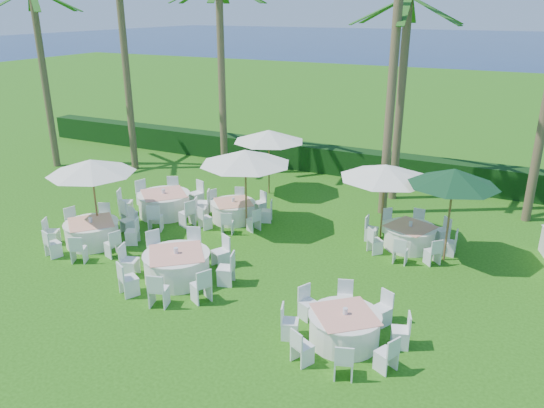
{
  "coord_description": "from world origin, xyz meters",
  "views": [
    {
      "loc": [
        8.35,
        -10.97,
        7.44
      ],
      "look_at": [
        1.13,
        3.72,
        1.3
      ],
      "focal_mm": 35.0,
      "sensor_mm": 36.0,
      "label": 1
    }
  ],
  "objects_px": {
    "banquet_table_b": "(177,266)",
    "umbrella_d": "(385,171)",
    "umbrella_green": "(454,177)",
    "banquet_table_e": "(233,211)",
    "umbrella_c": "(269,136)",
    "umbrella_a": "(91,167)",
    "banquet_table_f": "(409,236)",
    "banquet_table_c": "(344,327)",
    "banquet_table_d": "(164,203)",
    "banquet_table_a": "(92,232)",
    "umbrella_b": "(245,157)"
  },
  "relations": [
    {
      "from": "umbrella_b",
      "to": "umbrella_d",
      "type": "distance_m",
      "value": 4.69
    },
    {
      "from": "banquet_table_a",
      "to": "umbrella_green",
      "type": "height_order",
      "value": "umbrella_green"
    },
    {
      "from": "banquet_table_f",
      "to": "umbrella_b",
      "type": "height_order",
      "value": "umbrella_b"
    },
    {
      "from": "banquet_table_c",
      "to": "banquet_table_d",
      "type": "xyz_separation_m",
      "value": [
        -8.74,
        4.74,
        0.06
      ]
    },
    {
      "from": "banquet_table_d",
      "to": "banquet_table_e",
      "type": "relative_size",
      "value": 1.2
    },
    {
      "from": "banquet_table_b",
      "to": "banquet_table_d",
      "type": "distance_m",
      "value": 5.25
    },
    {
      "from": "banquet_table_d",
      "to": "umbrella_d",
      "type": "xyz_separation_m",
      "value": [
        7.95,
        1.36,
        1.96
      ]
    },
    {
      "from": "banquet_table_a",
      "to": "umbrella_green",
      "type": "bearing_deg",
      "value": 20.1
    },
    {
      "from": "banquet_table_d",
      "to": "umbrella_green",
      "type": "distance_m",
      "value": 10.41
    },
    {
      "from": "banquet_table_e",
      "to": "umbrella_green",
      "type": "xyz_separation_m",
      "value": [
        7.52,
        0.06,
        2.33
      ]
    },
    {
      "from": "banquet_table_d",
      "to": "umbrella_a",
      "type": "height_order",
      "value": "umbrella_a"
    },
    {
      "from": "banquet_table_c",
      "to": "banquet_table_a",
      "type": "bearing_deg",
      "value": 170.46
    },
    {
      "from": "banquet_table_a",
      "to": "banquet_table_e",
      "type": "xyz_separation_m",
      "value": [
        3.17,
        3.85,
        -0.03
      ]
    },
    {
      "from": "banquet_table_b",
      "to": "umbrella_d",
      "type": "relative_size",
      "value": 1.11
    },
    {
      "from": "umbrella_green",
      "to": "banquet_table_d",
      "type": "bearing_deg",
      "value": -175.89
    },
    {
      "from": "umbrella_b",
      "to": "banquet_table_d",
      "type": "bearing_deg",
      "value": -175.91
    },
    {
      "from": "umbrella_a",
      "to": "banquet_table_f",
      "type": "bearing_deg",
      "value": 21.52
    },
    {
      "from": "banquet_table_c",
      "to": "umbrella_d",
      "type": "distance_m",
      "value": 6.48
    },
    {
      "from": "banquet_table_c",
      "to": "umbrella_b",
      "type": "relative_size",
      "value": 0.93
    },
    {
      "from": "umbrella_d",
      "to": "umbrella_green",
      "type": "distance_m",
      "value": 2.3
    },
    {
      "from": "banquet_table_c",
      "to": "umbrella_d",
      "type": "xyz_separation_m",
      "value": [
        -0.79,
        6.1,
        2.02
      ]
    },
    {
      "from": "banquet_table_d",
      "to": "umbrella_c",
      "type": "bearing_deg",
      "value": 58.05
    },
    {
      "from": "banquet_table_c",
      "to": "umbrella_d",
      "type": "height_order",
      "value": "umbrella_d"
    },
    {
      "from": "banquet_table_b",
      "to": "umbrella_d",
      "type": "height_order",
      "value": "umbrella_d"
    },
    {
      "from": "banquet_table_f",
      "to": "umbrella_green",
      "type": "distance_m",
      "value": 2.65
    },
    {
      "from": "banquet_table_b",
      "to": "umbrella_a",
      "type": "distance_m",
      "value": 4.87
    },
    {
      "from": "umbrella_c",
      "to": "umbrella_d",
      "type": "distance_m",
      "value": 6.07
    },
    {
      "from": "umbrella_green",
      "to": "banquet_table_e",
      "type": "bearing_deg",
      "value": -179.56
    },
    {
      "from": "banquet_table_e",
      "to": "banquet_table_d",
      "type": "bearing_deg",
      "value": -165.62
    },
    {
      "from": "banquet_table_b",
      "to": "umbrella_c",
      "type": "xyz_separation_m",
      "value": [
        -0.98,
        7.9,
        2.04
      ]
    },
    {
      "from": "banquet_table_f",
      "to": "umbrella_d",
      "type": "relative_size",
      "value": 0.97
    },
    {
      "from": "banquet_table_f",
      "to": "umbrella_b",
      "type": "bearing_deg",
      "value": -170.39
    },
    {
      "from": "banquet_table_d",
      "to": "umbrella_d",
      "type": "height_order",
      "value": "umbrella_d"
    },
    {
      "from": "banquet_table_b",
      "to": "banquet_table_e",
      "type": "bearing_deg",
      "value": 99.97
    },
    {
      "from": "banquet_table_b",
      "to": "umbrella_c",
      "type": "height_order",
      "value": "umbrella_c"
    },
    {
      "from": "banquet_table_c",
      "to": "umbrella_d",
      "type": "relative_size",
      "value": 0.98
    },
    {
      "from": "banquet_table_a",
      "to": "banquet_table_c",
      "type": "xyz_separation_m",
      "value": [
        9.29,
        -1.56,
        -0.01
      ]
    },
    {
      "from": "banquet_table_b",
      "to": "banquet_table_c",
      "type": "height_order",
      "value": "banquet_table_b"
    },
    {
      "from": "umbrella_green",
      "to": "umbrella_a",
      "type": "bearing_deg",
      "value": -162.8
    },
    {
      "from": "banquet_table_a",
      "to": "banquet_table_d",
      "type": "height_order",
      "value": "banquet_table_d"
    },
    {
      "from": "umbrella_green",
      "to": "umbrella_d",
      "type": "bearing_deg",
      "value": 164.0
    },
    {
      "from": "umbrella_a",
      "to": "banquet_table_c",
      "type": "bearing_deg",
      "value": -12.42
    },
    {
      "from": "umbrella_c",
      "to": "banquet_table_e",
      "type": "bearing_deg",
      "value": -87.12
    },
    {
      "from": "banquet_table_a",
      "to": "banquet_table_b",
      "type": "distance_m",
      "value": 4.06
    },
    {
      "from": "umbrella_c",
      "to": "umbrella_d",
      "type": "height_order",
      "value": "umbrella_c"
    },
    {
      "from": "banquet_table_d",
      "to": "umbrella_a",
      "type": "xyz_separation_m",
      "value": [
        -0.78,
        -2.65,
        2.05
      ]
    },
    {
      "from": "banquet_table_b",
      "to": "banquet_table_c",
      "type": "relative_size",
      "value": 1.13
    },
    {
      "from": "banquet_table_c",
      "to": "banquet_table_f",
      "type": "xyz_separation_m",
      "value": [
        0.21,
        5.93,
        -0.01
      ]
    },
    {
      "from": "banquet_table_a",
      "to": "umbrella_a",
      "type": "height_order",
      "value": "umbrella_a"
    },
    {
      "from": "banquet_table_a",
      "to": "banquet_table_b",
      "type": "bearing_deg",
      "value": -11.19
    }
  ]
}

